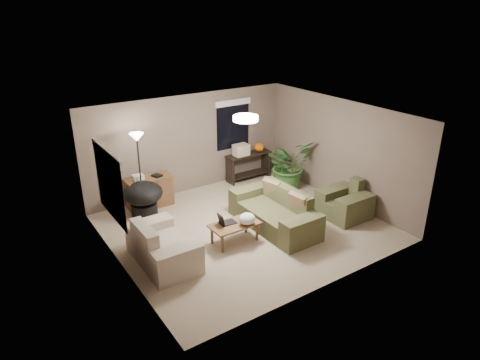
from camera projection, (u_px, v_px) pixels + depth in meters
room_shell at (245, 174)px, 8.89m from camera, size 5.50×5.50×5.50m
main_sofa at (275, 214)px, 9.31m from camera, size 0.95×2.20×0.85m
throw_pillows at (285, 196)px, 9.30m from camera, size 0.33×1.38×0.47m
loveseat at (162, 248)px, 8.00m from camera, size 0.90×1.60×0.85m
armchair at (345, 204)px, 9.76m from camera, size 0.95×1.00×0.85m
coffee_table at (235, 226)px, 8.66m from camera, size 1.00×0.55×0.42m
laptop at (225, 221)px, 8.60m from camera, size 0.37×0.25×0.24m
plastic_bag at (247, 219)px, 8.58m from camera, size 0.40×0.37×0.24m
desk at (150, 192)px, 10.19m from camera, size 1.10×0.50×0.75m
desk_papers at (142, 177)px, 9.94m from camera, size 0.70×0.29×0.12m
console_table at (248, 164)px, 11.75m from camera, size 1.30×0.40×0.75m
pumpkin at (259, 147)px, 11.77m from camera, size 0.37×0.37×0.23m
cardboard_box at (241, 150)px, 11.45m from camera, size 0.40×0.30×0.30m
papasan_chair at (143, 196)px, 9.74m from camera, size 1.05×1.05×0.80m
floor_lamp at (138, 147)px, 9.45m from camera, size 0.32×0.32×1.91m
ceiling_fixture at (246, 118)px, 8.43m from camera, size 0.50×0.50×0.10m
houseplant at (288, 170)px, 11.12m from camera, size 1.20×1.34×1.04m
cat_scratching_post at (293, 180)px, 11.31m from camera, size 0.32×0.32×0.50m
window_left at (108, 173)px, 7.52m from camera, size 0.05×1.56×1.33m
window_back at (233, 116)px, 11.25m from camera, size 1.06×0.05×1.33m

